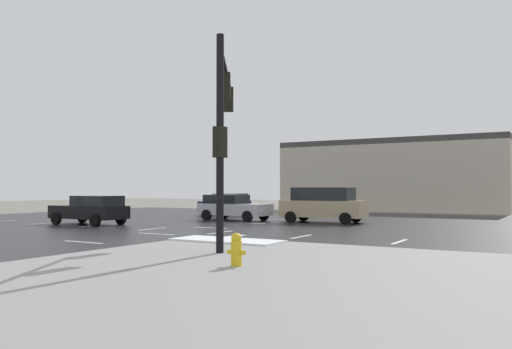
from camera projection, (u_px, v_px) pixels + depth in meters
The scene contains 12 objects.
ground_plane at pixel (185, 231), 24.20m from camera, with size 120.00×120.00×0.00m, color slate.
road_asphalt at pixel (185, 231), 24.20m from camera, with size 44.00×44.00×0.02m, color #232326.
sidewalk_corner at pixel (322, 316), 7.80m from camera, with size 18.00×18.00×0.14m, color gray.
snow_strip_curbside at pixel (227, 240), 18.23m from camera, with size 4.00×1.60×0.06m, color white.
lane_markings at pixel (187, 234), 22.41m from camera, with size 36.15×36.15×0.01m.
traffic_signal_mast at pixel (223, 114), 16.59m from camera, with size 3.09×5.12×6.35m.
fire_hydrant at pixel (236, 249), 12.39m from camera, with size 0.48×0.26×0.79m.
strip_building_background at pixel (395, 176), 47.58m from camera, with size 19.68×8.00×6.33m.
sedan_black at pixel (91, 209), 28.28m from camera, with size 4.55×2.06×1.58m.
sedan_silver at pixel (233, 207), 32.16m from camera, with size 4.61×2.21×1.58m.
sedan_navy at pixel (227, 203), 39.42m from camera, with size 2.15×4.59×1.58m.
suv_tan at pixel (323, 204), 29.93m from camera, with size 4.91×2.35×2.03m.
Camera 1 is at (15.11, -19.28, 2.00)m, focal length 36.37 mm.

